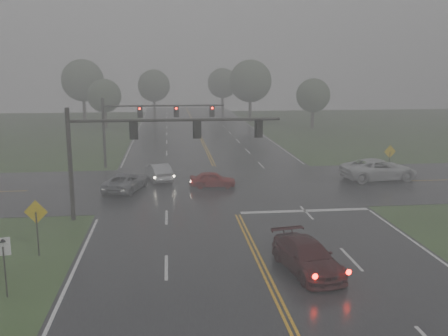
{
  "coord_description": "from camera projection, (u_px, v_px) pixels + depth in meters",
  "views": [
    {
      "loc": [
        -4.26,
        -16.18,
        9.25
      ],
      "look_at": [
        -0.65,
        16.0,
        2.68
      ],
      "focal_mm": 40.0,
      "sensor_mm": 36.0,
      "label": 1
    }
  ],
  "objects": [
    {
      "name": "tree_ne_a",
      "position": [
        250.0,
        81.0,
        84.12
      ],
      "size": [
        7.16,
        7.16,
        10.51
      ],
      "color": "#322820",
      "rests_on": "ground"
    },
    {
      "name": "car_grey",
      "position": [
        126.0,
        191.0,
        38.02
      ],
      "size": [
        3.66,
        5.35,
        1.36
      ],
      "primitive_type": "imported",
      "rotation": [
        0.0,
        0.0,
        2.83
      ],
      "color": "slate",
      "rests_on": "ground"
    },
    {
      "name": "sedan_silver",
      "position": [
        159.0,
        180.0,
        41.48
      ],
      "size": [
        2.46,
        4.53,
        1.42
      ],
      "primitive_type": "imported",
      "rotation": [
        0.0,
        0.0,
        3.38
      ],
      "color": "#9EA0A5",
      "rests_on": "ground"
    },
    {
      "name": "sign_diamond_east",
      "position": [
        390.0,
        155.0,
        42.7
      ],
      "size": [
        1.12,
        0.25,
        2.71
      ],
      "rotation": [
        0.0,
        0.0,
        0.19
      ],
      "color": "black",
      "rests_on": "ground"
    },
    {
      "name": "sedan_maroon",
      "position": [
        307.0,
        271.0,
        22.98
      ],
      "size": [
        2.84,
        5.2,
        1.43
      ],
      "primitive_type": "imported",
      "rotation": [
        0.0,
        0.0,
        0.18
      ],
      "color": "#33090B",
      "rests_on": "ground"
    },
    {
      "name": "signal_gantry_near",
      "position": [
        137.0,
        141.0,
        30.25
      ],
      "size": [
        12.96,
        0.3,
        6.9
      ],
      "color": "black",
      "rests_on": "ground"
    },
    {
      "name": "pickup_white",
      "position": [
        378.0,
        180.0,
        41.63
      ],
      "size": [
        6.56,
        3.52,
        1.75
      ],
      "primitive_type": "imported",
      "rotation": [
        0.0,
        0.0,
        1.67
      ],
      "color": "silver",
      "rests_on": "ground"
    },
    {
      "name": "tree_e_near",
      "position": [
        313.0,
        95.0,
        75.97
      ],
      "size": [
        5.18,
        5.18,
        7.61
      ],
      "color": "#322820",
      "rests_on": "ground"
    },
    {
      "name": "cross_street",
      "position": [
        224.0,
        186.0,
        39.49
      ],
      "size": [
        120.0,
        14.0,
        0.02
      ],
      "primitive_type": "cube",
      "color": "black",
      "rests_on": "ground"
    },
    {
      "name": "sign_arrow_white",
      "position": [
        4.0,
        256.0,
        20.08
      ],
      "size": [
        0.56,
        0.17,
        2.55
      ],
      "rotation": [
        0.0,
        0.0,
        0.24
      ],
      "color": "black",
      "rests_on": "ground"
    },
    {
      "name": "ground",
      "position": [
        291.0,
        327.0,
        18.06
      ],
      "size": [
        180.0,
        180.0,
        0.0
      ],
      "primitive_type": "plane",
      "color": "#2A401B",
      "rests_on": "ground"
    },
    {
      "name": "sign_diamond_west",
      "position": [
        36.0,
        219.0,
        24.51
      ],
      "size": [
        1.18,
        0.23,
        2.87
      ],
      "rotation": [
        0.0,
        0.0,
        -0.16
      ],
      "color": "black",
      "rests_on": "ground"
    },
    {
      "name": "tree_n_mid",
      "position": [
        154.0,
        86.0,
        93.51
      ],
      "size": [
        6.02,
        6.02,
        8.84
      ],
      "color": "#322820",
      "rests_on": "ground"
    },
    {
      "name": "tree_nw_a",
      "position": [
        104.0,
        96.0,
        75.91
      ],
      "size": [
        5.13,
        5.13,
        7.53
      ],
      "color": "#322820",
      "rests_on": "ground"
    },
    {
      "name": "main_road",
      "position": [
        227.0,
        192.0,
        37.54
      ],
      "size": [
        18.0,
        160.0,
        0.02
      ],
      "primitive_type": "cube",
      "color": "black",
      "rests_on": "ground"
    },
    {
      "name": "signal_gantry_far",
      "position": [
        141.0,
        119.0,
        46.26
      ],
      "size": [
        11.31,
        0.33,
        6.49
      ],
      "color": "black",
      "rests_on": "ground"
    },
    {
      "name": "sedan_red",
      "position": [
        213.0,
        187.0,
        39.09
      ],
      "size": [
        3.72,
        1.8,
        1.22
      ],
      "primitive_type": "imported",
      "rotation": [
        0.0,
        0.0,
        1.47
      ],
      "color": "#980F0D",
      "rests_on": "ground"
    },
    {
      "name": "tree_nw_b",
      "position": [
        83.0,
        80.0,
        85.59
      ],
      "size": [
        7.23,
        7.23,
        10.62
      ],
      "color": "#322820",
      "rests_on": "ground"
    },
    {
      "name": "tree_n_far",
      "position": [
        223.0,
        83.0,
        102.55
      ],
      "size": [
        6.2,
        6.2,
        9.1
      ],
      "color": "#322820",
      "rests_on": "ground"
    },
    {
      "name": "stop_bar",
      "position": [
        305.0,
        211.0,
        32.58
      ],
      "size": [
        8.5,
        0.5,
        0.01
      ],
      "primitive_type": "cube",
      "color": "silver",
      "rests_on": "ground"
    }
  ]
}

